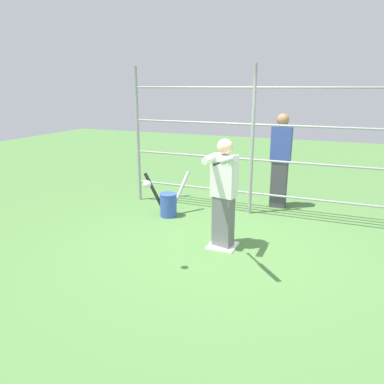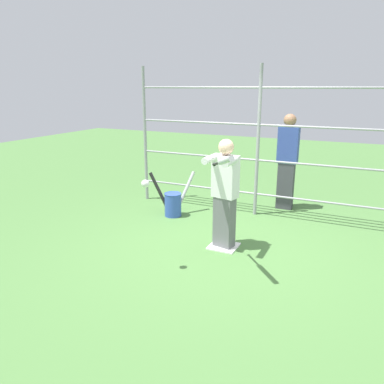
# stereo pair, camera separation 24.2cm
# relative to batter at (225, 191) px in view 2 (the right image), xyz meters

# --- Properties ---
(ground_plane) EXTENTS (24.00, 24.00, 0.00)m
(ground_plane) POSITION_rel_batter_xyz_m (0.00, -0.02, -0.85)
(ground_plane) COLOR #4C7A3D
(home_plate) EXTENTS (0.40, 0.40, 0.02)m
(home_plate) POSITION_rel_batter_xyz_m (0.00, -0.02, -0.84)
(home_plate) COLOR white
(home_plate) RESTS_ON ground
(fence_backstop) EXTENTS (4.66, 0.06, 2.62)m
(fence_backstop) POSITION_rel_batter_xyz_m (0.00, -1.62, 0.46)
(fence_backstop) COLOR #939399
(fence_backstop) RESTS_ON ground
(batter) EXTENTS (0.40, 0.59, 1.57)m
(batter) POSITION_rel_batter_xyz_m (0.00, 0.00, 0.00)
(batter) COLOR slate
(batter) RESTS_ON ground
(baseball_bat_swinging) EXTENTS (0.52, 0.72, 0.28)m
(baseball_bat_swinging) POSITION_rel_batter_xyz_m (-0.28, 0.81, 0.59)
(baseball_bat_swinging) COLOR black
(softball_in_flight) EXTENTS (0.10, 0.10, 0.10)m
(softball_in_flight) POSITION_rel_batter_xyz_m (0.61, 1.08, 0.29)
(softball_in_flight) COLOR white
(bat_bucket) EXTENTS (0.69, 0.64, 0.78)m
(bat_bucket) POSITION_rel_batter_xyz_m (1.32, -0.91, -0.61)
(bat_bucket) COLOR #3351B2
(bat_bucket) RESTS_ON ground
(bystander_behind_fence) EXTENTS (0.37, 0.23, 1.78)m
(bystander_behind_fence) POSITION_rel_batter_xyz_m (-0.41, -2.20, 0.08)
(bystander_behind_fence) COLOR #3F3F47
(bystander_behind_fence) RESTS_ON ground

